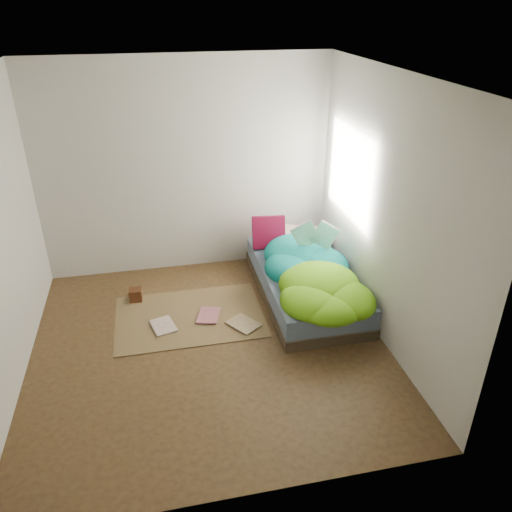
{
  "coord_description": "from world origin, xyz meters",
  "views": [
    {
      "loc": [
        -0.39,
        -4.05,
        3.16
      ],
      "look_at": [
        0.64,
        0.75,
        0.57
      ],
      "focal_mm": 35.0,
      "sensor_mm": 36.0,
      "label": 1
    }
  ],
  "objects_px": {
    "bed": "(305,283)",
    "wooden_box": "(136,295)",
    "pillow_magenta": "(269,232)",
    "floor_book_a": "(153,329)",
    "open_book": "(316,227)",
    "floor_book_b": "(198,315)"
  },
  "relations": [
    {
      "from": "open_book",
      "to": "wooden_box",
      "type": "bearing_deg",
      "value": -171.12
    },
    {
      "from": "floor_book_a",
      "to": "wooden_box",
      "type": "bearing_deg",
      "value": 90.14
    },
    {
      "from": "bed",
      "to": "floor_book_b",
      "type": "bearing_deg",
      "value": -171.38
    },
    {
      "from": "bed",
      "to": "pillow_magenta",
      "type": "bearing_deg",
      "value": 112.62
    },
    {
      "from": "bed",
      "to": "floor_book_a",
      "type": "bearing_deg",
      "value": -169.02
    },
    {
      "from": "bed",
      "to": "pillow_magenta",
      "type": "distance_m",
      "value": 0.82
    },
    {
      "from": "bed",
      "to": "open_book",
      "type": "height_order",
      "value": "open_book"
    },
    {
      "from": "pillow_magenta",
      "to": "floor_book_a",
      "type": "height_order",
      "value": "pillow_magenta"
    },
    {
      "from": "floor_book_b",
      "to": "floor_book_a",
      "type": "bearing_deg",
      "value": -146.07
    },
    {
      "from": "wooden_box",
      "to": "floor_book_a",
      "type": "height_order",
      "value": "wooden_box"
    },
    {
      "from": "pillow_magenta",
      "to": "floor_book_a",
      "type": "relative_size",
      "value": 1.29
    },
    {
      "from": "open_book",
      "to": "wooden_box",
      "type": "height_order",
      "value": "open_book"
    },
    {
      "from": "pillow_magenta",
      "to": "floor_book_b",
      "type": "distance_m",
      "value": 1.42
    },
    {
      "from": "open_book",
      "to": "wooden_box",
      "type": "xyz_separation_m",
      "value": [
        -2.07,
        0.18,
        -0.73
      ]
    },
    {
      "from": "pillow_magenta",
      "to": "bed",
      "type": "bearing_deg",
      "value": -61.88
    },
    {
      "from": "bed",
      "to": "floor_book_b",
      "type": "distance_m",
      "value": 1.3
    },
    {
      "from": "bed",
      "to": "pillow_magenta",
      "type": "xyz_separation_m",
      "value": [
        -0.28,
        0.67,
        0.37
      ]
    },
    {
      "from": "wooden_box",
      "to": "floor_book_a",
      "type": "distance_m",
      "value": 0.66
    },
    {
      "from": "open_book",
      "to": "floor_book_a",
      "type": "distance_m",
      "value": 2.11
    },
    {
      "from": "open_book",
      "to": "wooden_box",
      "type": "distance_m",
      "value": 2.21
    },
    {
      "from": "wooden_box",
      "to": "floor_book_b",
      "type": "xyz_separation_m",
      "value": [
        0.66,
        -0.48,
        -0.06
      ]
    },
    {
      "from": "bed",
      "to": "wooden_box",
      "type": "bearing_deg",
      "value": 171.52
    }
  ]
}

